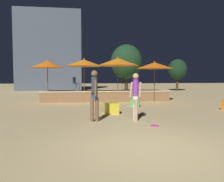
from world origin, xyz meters
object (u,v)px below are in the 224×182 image
(background_tree_0, at_px, (177,70))
(cube_seat_2, at_px, (111,108))
(patio_umbrella_0, at_px, (84,63))
(cube_seat_1, at_px, (135,103))
(person_2, at_px, (136,95))
(bistro_chair_1, at_px, (124,82))
(person_1, at_px, (94,93))
(background_tree_1, at_px, (126,62))
(patio_umbrella_1, at_px, (155,66))
(patio_umbrella_2, at_px, (47,64))
(bistro_chair_0, at_px, (75,82))
(frisbee_disc, at_px, (155,126))
(patio_umbrella_3, at_px, (118,62))

(background_tree_0, bearing_deg, cube_seat_2, -121.94)
(patio_umbrella_0, distance_m, cube_seat_1, 4.36)
(person_2, height_order, bistro_chair_1, person_2)
(person_1, bearing_deg, background_tree_1, 64.74)
(patio_umbrella_1, distance_m, bistro_chair_1, 2.70)
(patio_umbrella_2, bearing_deg, background_tree_1, 53.08)
(person_1, xyz_separation_m, background_tree_1, (4.22, 15.97, 2.33))
(patio_umbrella_2, distance_m, cube_seat_1, 6.31)
(patio_umbrella_1, relative_size, bistro_chair_0, 2.99)
(patio_umbrella_1, relative_size, person_2, 1.54)
(cube_seat_2, bearing_deg, bistro_chair_0, 107.71)
(person_1, bearing_deg, patio_umbrella_0, 83.13)
(cube_seat_1, relative_size, cube_seat_2, 0.91)
(patio_umbrella_0, relative_size, frisbee_disc, 10.24)
(cube_seat_1, height_order, bistro_chair_0, bistro_chair_0)
(bistro_chair_1, relative_size, frisbee_disc, 3.24)
(bistro_chair_1, distance_m, background_tree_1, 8.49)
(cube_seat_1, bearing_deg, cube_seat_2, -125.80)
(patio_umbrella_0, distance_m, frisbee_disc, 8.06)
(frisbee_disc, bearing_deg, bistro_chair_0, 109.20)
(patio_umbrella_2, distance_m, background_tree_0, 17.89)
(bistro_chair_1, bearing_deg, patio_umbrella_3, -153.95)
(cube_seat_2, xyz_separation_m, bistro_chair_0, (-1.82, 5.71, 1.04))
(person_2, bearing_deg, background_tree_1, 169.06)
(patio_umbrella_2, xyz_separation_m, background_tree_1, (6.96, 9.26, 0.89))
(person_2, bearing_deg, bistro_chair_1, 171.54)
(patio_umbrella_1, xyz_separation_m, frisbee_disc, (-2.33, -7.24, -2.39))
(cube_seat_1, distance_m, bistro_chair_1, 4.20)
(background_tree_0, height_order, background_tree_1, background_tree_1)
(bistro_chair_1, relative_size, background_tree_1, 0.17)
(patio_umbrella_2, relative_size, background_tree_1, 0.53)
(patio_umbrella_1, relative_size, frisbee_disc, 9.69)
(background_tree_0, bearing_deg, person_1, -121.47)
(person_2, height_order, background_tree_0, background_tree_0)
(bistro_chair_0, distance_m, background_tree_1, 10.30)
(patio_umbrella_0, xyz_separation_m, person_1, (0.39, -6.24, -1.51))
(person_2, height_order, frisbee_disc, person_2)
(patio_umbrella_0, relative_size, cube_seat_2, 4.44)
(patio_umbrella_1, distance_m, background_tree_0, 13.71)
(cube_seat_1, relative_size, background_tree_0, 0.15)
(background_tree_0, relative_size, background_tree_1, 0.74)
(person_2, distance_m, background_tree_1, 16.41)
(person_1, height_order, background_tree_0, background_tree_0)
(cube_seat_1, xyz_separation_m, person_1, (-2.42, -3.87, 0.82))
(frisbee_disc, relative_size, background_tree_0, 0.07)
(patio_umbrella_3, xyz_separation_m, cube_seat_2, (-1.06, -5.04, -2.41))
(patio_umbrella_3, relative_size, cube_seat_2, 4.69)
(patio_umbrella_0, xyz_separation_m, cube_seat_2, (1.20, -4.61, -2.30))
(patio_umbrella_1, distance_m, patio_umbrella_2, 7.00)
(background_tree_1, bearing_deg, patio_umbrella_3, -104.23)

